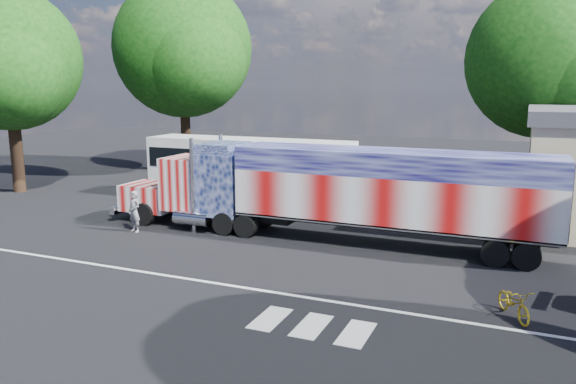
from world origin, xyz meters
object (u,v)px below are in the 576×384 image
at_px(coach_bus, 249,169).
at_px(tree_ne_a, 549,60).
at_px(bicycle, 514,302).
at_px(tree_w_a, 9,60).
at_px(semi_truck, 333,190).
at_px(woman, 134,212).
at_px(tree_nw_a, 184,49).

xyz_separation_m(coach_bus, tree_ne_a, (14.57, 9.39, 5.87)).
bearing_deg(coach_bus, bicycle, -39.38).
bearing_deg(tree_ne_a, tree_w_a, -156.05).
bearing_deg(coach_bus, semi_truck, -40.68).
bearing_deg(tree_ne_a, bicycle, -92.30).
relative_size(semi_truck, woman, 10.64).
relative_size(woman, tree_ne_a, 0.15).
bearing_deg(tree_ne_a, coach_bus, -147.19).
bearing_deg(woman, semi_truck, 29.34).
height_order(bicycle, tree_w_a, tree_w_a).
bearing_deg(woman, tree_nw_a, 130.50).
distance_m(coach_bus, tree_ne_a, 18.30).
relative_size(bicycle, tree_w_a, 0.14).
distance_m(semi_truck, coach_bus, 8.88).
height_order(semi_truck, woman, semi_truck).
bearing_deg(tree_nw_a, woman, -64.31).
bearing_deg(semi_truck, coach_bus, 139.32).
relative_size(coach_bus, tree_w_a, 0.99).
bearing_deg(bicycle, coach_bus, 111.33).
distance_m(tree_nw_a, tree_ne_a, 23.78).
relative_size(woman, tree_nw_a, 0.13).
xyz_separation_m(tree_ne_a, tree_w_a, (-28.09, -12.48, -0.02)).
relative_size(semi_truck, tree_w_a, 1.62).
xyz_separation_m(bicycle, tree_ne_a, (0.83, 20.67, 7.17)).
bearing_deg(tree_w_a, tree_nw_a, 68.58).
bearing_deg(coach_bus, woman, -100.53).
bearing_deg(woman, tree_ne_a, 61.98).
xyz_separation_m(semi_truck, tree_w_a, (-20.26, 2.70, 5.51)).
distance_m(tree_nw_a, tree_w_a, 12.03).
bearing_deg(bicycle, woman, 138.22).
height_order(tree_nw_a, tree_w_a, tree_nw_a).
relative_size(tree_nw_a, tree_ne_a, 1.12).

